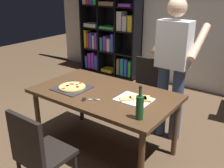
{
  "coord_description": "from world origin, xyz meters",
  "views": [
    {
      "loc": [
        1.65,
        -2.11,
        1.89
      ],
      "look_at": [
        0.0,
        0.15,
        0.8
      ],
      "focal_mm": 41.72,
      "sensor_mm": 36.0,
      "label": 1
    }
  ],
  "objects_px": {
    "chair_near_camera": "(38,151)",
    "pepperoni_pizza_on_tray": "(72,87)",
    "wine_bottle": "(140,107)",
    "person_serving_pizza": "(173,63)",
    "bookshelf": "(109,32)",
    "kitchen_scissors": "(88,99)",
    "chair_far_side": "(145,86)",
    "dining_table": "(104,98)"
  },
  "relations": [
    {
      "from": "dining_table",
      "to": "chair_near_camera",
      "type": "relative_size",
      "value": 1.78
    },
    {
      "from": "bookshelf",
      "to": "pepperoni_pizza_on_tray",
      "type": "relative_size",
      "value": 5.29
    },
    {
      "from": "bookshelf",
      "to": "kitchen_scissors",
      "type": "relative_size",
      "value": 10.18
    },
    {
      "from": "kitchen_scissors",
      "to": "wine_bottle",
      "type": "bearing_deg",
      "value": -2.89
    },
    {
      "from": "dining_table",
      "to": "pepperoni_pizza_on_tray",
      "type": "distance_m",
      "value": 0.4
    },
    {
      "from": "wine_bottle",
      "to": "kitchen_scissors",
      "type": "xyz_separation_m",
      "value": [
        -0.64,
        0.03,
        -0.11
      ]
    },
    {
      "from": "chair_far_side",
      "to": "wine_bottle",
      "type": "xyz_separation_m",
      "value": [
        0.63,
        -1.25,
        0.36
      ]
    },
    {
      "from": "kitchen_scissors",
      "to": "dining_table",
      "type": "bearing_deg",
      "value": 87.53
    },
    {
      "from": "person_serving_pizza",
      "to": "bookshelf",
      "type": "bearing_deg",
      "value": 142.9
    },
    {
      "from": "pepperoni_pizza_on_tray",
      "to": "chair_near_camera",
      "type": "bearing_deg",
      "value": -66.12
    },
    {
      "from": "chair_near_camera",
      "to": "kitchen_scissors",
      "type": "distance_m",
      "value": 0.73
    },
    {
      "from": "person_serving_pizza",
      "to": "dining_table",
      "type": "bearing_deg",
      "value": -123.19
    },
    {
      "from": "chair_far_side",
      "to": "bookshelf",
      "type": "xyz_separation_m",
      "value": [
        -1.7,
        1.42,
        0.4
      ]
    },
    {
      "from": "chair_near_camera",
      "to": "wine_bottle",
      "type": "bearing_deg",
      "value": 46.03
    },
    {
      "from": "pepperoni_pizza_on_tray",
      "to": "wine_bottle",
      "type": "distance_m",
      "value": 1.01
    },
    {
      "from": "chair_near_camera",
      "to": "bookshelf",
      "type": "xyz_separation_m",
      "value": [
        -1.7,
        3.33,
        0.4
      ]
    },
    {
      "from": "kitchen_scissors",
      "to": "person_serving_pizza",
      "type": "bearing_deg",
      "value": 63.85
    },
    {
      "from": "dining_table",
      "to": "wine_bottle",
      "type": "xyz_separation_m",
      "value": [
        0.63,
        -0.3,
        0.19
      ]
    },
    {
      "from": "dining_table",
      "to": "bookshelf",
      "type": "bearing_deg",
      "value": 125.5
    },
    {
      "from": "chair_near_camera",
      "to": "pepperoni_pizza_on_tray",
      "type": "xyz_separation_m",
      "value": [
        -0.36,
        0.82,
        0.25
      ]
    },
    {
      "from": "wine_bottle",
      "to": "chair_far_side",
      "type": "bearing_deg",
      "value": 116.72
    },
    {
      "from": "chair_near_camera",
      "to": "chair_far_side",
      "type": "distance_m",
      "value": 1.91
    },
    {
      "from": "wine_bottle",
      "to": "kitchen_scissors",
      "type": "relative_size",
      "value": 1.65
    },
    {
      "from": "bookshelf",
      "to": "wine_bottle",
      "type": "relative_size",
      "value": 6.17
    },
    {
      "from": "pepperoni_pizza_on_tray",
      "to": "dining_table",
      "type": "bearing_deg",
      "value": 20.35
    },
    {
      "from": "person_serving_pizza",
      "to": "wine_bottle",
      "type": "xyz_separation_m",
      "value": [
        0.15,
        -1.03,
        -0.13
      ]
    },
    {
      "from": "person_serving_pizza",
      "to": "pepperoni_pizza_on_tray",
      "type": "relative_size",
      "value": 4.75
    },
    {
      "from": "chair_far_side",
      "to": "wine_bottle",
      "type": "distance_m",
      "value": 1.45
    },
    {
      "from": "chair_far_side",
      "to": "kitchen_scissors",
      "type": "xyz_separation_m",
      "value": [
        -0.01,
        -1.22,
        0.24
      ]
    },
    {
      "from": "chair_far_side",
      "to": "kitchen_scissors",
      "type": "bearing_deg",
      "value": -90.54
    },
    {
      "from": "person_serving_pizza",
      "to": "wine_bottle",
      "type": "height_order",
      "value": "person_serving_pizza"
    },
    {
      "from": "chair_far_side",
      "to": "chair_near_camera",
      "type": "bearing_deg",
      "value": -90.0
    },
    {
      "from": "chair_near_camera",
      "to": "chair_far_side",
      "type": "relative_size",
      "value": 1.0
    },
    {
      "from": "bookshelf",
      "to": "pepperoni_pizza_on_tray",
      "type": "distance_m",
      "value": 2.85
    },
    {
      "from": "chair_near_camera",
      "to": "person_serving_pizza",
      "type": "height_order",
      "value": "person_serving_pizza"
    },
    {
      "from": "chair_far_side",
      "to": "person_serving_pizza",
      "type": "height_order",
      "value": "person_serving_pizza"
    },
    {
      "from": "pepperoni_pizza_on_tray",
      "to": "kitchen_scissors",
      "type": "relative_size",
      "value": 1.92
    },
    {
      "from": "dining_table",
      "to": "bookshelf",
      "type": "height_order",
      "value": "bookshelf"
    },
    {
      "from": "chair_far_side",
      "to": "person_serving_pizza",
      "type": "relative_size",
      "value": 0.51
    },
    {
      "from": "bookshelf",
      "to": "kitchen_scissors",
      "type": "distance_m",
      "value": 3.14
    },
    {
      "from": "person_serving_pizza",
      "to": "pepperoni_pizza_on_tray",
      "type": "distance_m",
      "value": 1.23
    },
    {
      "from": "chair_near_camera",
      "to": "wine_bottle",
      "type": "height_order",
      "value": "wine_bottle"
    }
  ]
}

